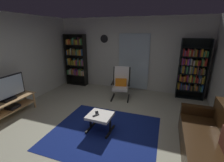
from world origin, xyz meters
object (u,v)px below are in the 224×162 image
object	(u,v)px
bookshelf_near_sofa	(192,70)
tv_stand	(11,106)
cell_phone	(97,113)
wall_clock	(104,39)
television	(7,89)
ottoman	(100,117)
lounge_armchair	(121,82)
tv_remote	(96,115)
bookshelf_near_tv	(76,59)
leather_sofa	(214,148)

from	to	relation	value
bookshelf_near_sofa	tv_stand	bearing A→B (deg)	-147.39
cell_phone	wall_clock	distance (m)	3.24
cell_phone	wall_clock	world-z (taller)	wall_clock
tv_stand	television	bearing A→B (deg)	-75.98
television	ottoman	distance (m)	2.43
tv_stand	lounge_armchair	size ratio (longest dim) A/B	1.29
tv_remote	bookshelf_near_sofa	bearing A→B (deg)	85.18
wall_clock	tv_remote	bearing A→B (deg)	-72.02
bookshelf_near_tv	ottoman	distance (m)	3.51
bookshelf_near_sofa	tv_remote	xyz separation A→B (m)	(-2.13, -2.71, -0.54)
television	lounge_armchair	size ratio (longest dim) A/B	0.95
bookshelf_near_tv	bookshelf_near_sofa	size ratio (longest dim) A/B	1.05
tv_stand	bookshelf_near_sofa	distance (m)	5.32
tv_remote	wall_clock	world-z (taller)	wall_clock
tv_remote	cell_phone	size ratio (longest dim) A/B	1.03
lounge_armchair	bookshelf_near_tv	bearing A→B (deg)	160.34
leather_sofa	cell_phone	xyz separation A→B (m)	(-2.21, 0.29, 0.09)
bookshelf_near_tv	tv_stand	bearing A→B (deg)	-94.56
leather_sofa	lounge_armchair	bearing A→B (deg)	135.30
television	leather_sofa	distance (m)	4.53
leather_sofa	cell_phone	size ratio (longest dim) A/B	14.01
tv_stand	tv_remote	xyz separation A→B (m)	(2.32, 0.13, 0.09)
bookshelf_near_sofa	leather_sofa	size ratio (longest dim) A/B	0.98
tv_stand	lounge_armchair	distance (m)	3.15
tv_stand	bookshelf_near_tv	world-z (taller)	bookshelf_near_tv
television	leather_sofa	bearing A→B (deg)	-0.42
bookshelf_near_tv	tv_remote	size ratio (longest dim) A/B	13.98
ottoman	cell_phone	xyz separation A→B (m)	(-0.09, 0.04, 0.07)
wall_clock	leather_sofa	bearing A→B (deg)	-44.35
cell_phone	bookshelf_near_sofa	bearing A→B (deg)	21.53
wall_clock	bookshelf_near_tv	bearing A→B (deg)	-173.58
cell_phone	bookshelf_near_tv	bearing A→B (deg)	99.35
bookshelf_near_tv	tv_remote	world-z (taller)	bookshelf_near_tv
bookshelf_near_tv	bookshelf_near_sofa	world-z (taller)	bookshelf_near_tv
ottoman	tv_remote	xyz separation A→B (m)	(-0.06, -0.07, 0.08)
tv_stand	cell_phone	bearing A→B (deg)	6.18
bookshelf_near_tv	leather_sofa	bearing A→B (deg)	-34.29
bookshelf_near_tv	leather_sofa	world-z (taller)	bookshelf_near_tv
wall_clock	cell_phone	bearing A→B (deg)	-71.87
wall_clock	lounge_armchair	bearing A→B (deg)	-43.49
tv_stand	bookshelf_near_sofa	bearing A→B (deg)	32.61
tv_remote	tv_stand	bearing A→B (deg)	-143.39
lounge_armchair	television	bearing A→B (deg)	-137.18
lounge_armchair	wall_clock	world-z (taller)	wall_clock
leather_sofa	tv_remote	bearing A→B (deg)	175.37
bookshelf_near_tv	wall_clock	size ratio (longest dim) A/B	6.94
ottoman	tv_remote	bearing A→B (deg)	-132.95
lounge_armchair	ottoman	world-z (taller)	lounge_armchair
bookshelf_near_sofa	wall_clock	size ratio (longest dim) A/B	6.61
leather_sofa	cell_phone	world-z (taller)	leather_sofa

